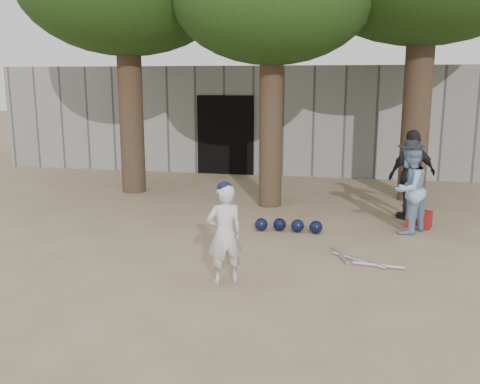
% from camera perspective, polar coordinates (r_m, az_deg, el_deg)
% --- Properties ---
extents(ground, '(70.00, 70.00, 0.00)m').
position_cam_1_polar(ground, '(7.59, -6.01, -8.38)').
color(ground, '#937C5E').
rests_on(ground, ground).
extents(boy_player, '(0.57, 0.52, 1.32)m').
position_cam_1_polar(boy_player, '(6.96, -1.65, -4.51)').
color(boy_player, silver).
rests_on(boy_player, ground).
extents(spectator_blue, '(0.91, 0.95, 1.55)m').
position_cam_1_polar(spectator_blue, '(9.64, 17.54, 0.28)').
color(spectator_blue, '#81A6C7').
rests_on(spectator_blue, ground).
extents(spectator_dark, '(1.08, 0.87, 1.71)m').
position_cam_1_polar(spectator_dark, '(10.64, 17.89, 1.75)').
color(spectator_dark, black).
rests_on(spectator_dark, ground).
extents(red_bag, '(0.50, 0.43, 0.30)m').
position_cam_1_polar(red_bag, '(10.20, 18.55, -2.77)').
color(red_bag, maroon).
rests_on(red_bag, ground).
extents(back_building, '(16.00, 5.24, 3.00)m').
position_cam_1_polar(back_building, '(17.29, 4.25, 8.13)').
color(back_building, gray).
rests_on(back_building, ground).
extents(helmet_row, '(1.19, 0.29, 0.23)m').
position_cam_1_polar(helmet_row, '(9.43, 5.19, -3.57)').
color(helmet_row, black).
rests_on(helmet_row, ground).
extents(bat_pile, '(1.04, 0.84, 0.06)m').
position_cam_1_polar(bat_pile, '(8.09, 12.57, -7.11)').
color(bat_pile, silver).
rests_on(bat_pile, ground).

